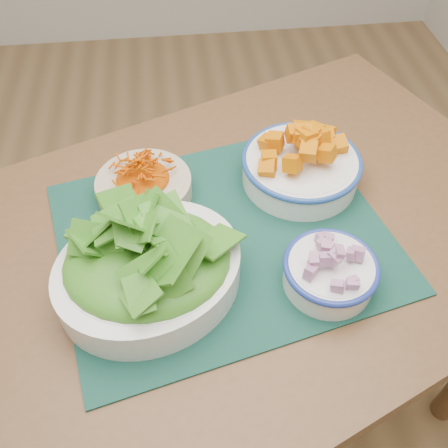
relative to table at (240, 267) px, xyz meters
name	(u,v)px	position (x,y,z in m)	size (l,w,h in m)	color
ground	(115,372)	(-0.35, 0.13, -0.64)	(4.00, 4.00, 0.00)	#A67E50
table	(240,267)	(0.00, 0.00, 0.00)	(1.31, 1.11, 0.75)	brown
placemat	(224,236)	(-0.03, -0.01, 0.11)	(0.55, 0.45, 0.00)	black
carrot_bowl	(144,183)	(-0.17, 0.10, 0.14)	(0.21, 0.21, 0.06)	beige
squash_bowl	(302,161)	(0.13, 0.11, 0.16)	(0.23, 0.23, 0.10)	white
lettuce_bowl	(147,261)	(-0.16, -0.10, 0.18)	(0.37, 0.35, 0.14)	white
onion_bowl	(330,269)	(0.12, -0.13, 0.15)	(0.15, 0.15, 0.07)	white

